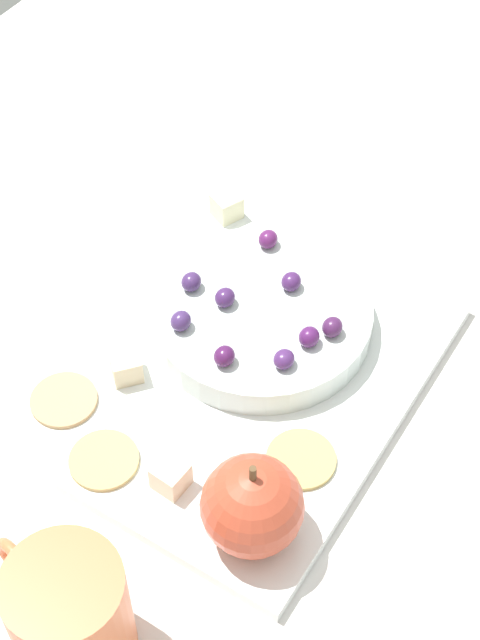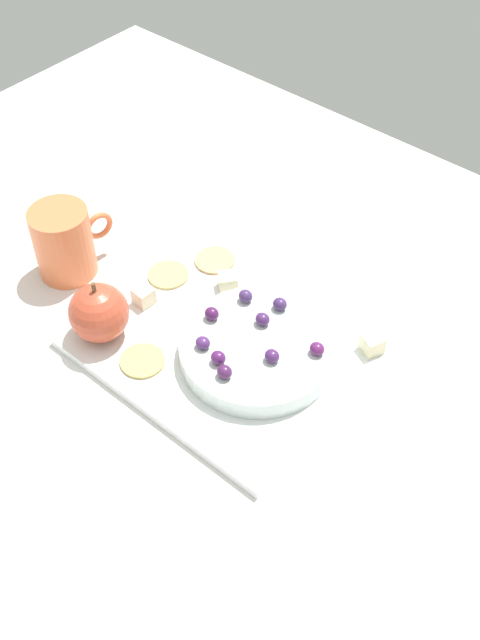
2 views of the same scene
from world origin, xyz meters
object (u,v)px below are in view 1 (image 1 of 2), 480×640
(serving_dish, at_px, (261,316))
(grape_1, at_px, (284,359))
(grape_3, at_px, (223,300))
(grape_4, at_px, (192,281))
(grape_2, at_px, (224,356))
(cup, at_px, (66,613))
(grape_6, at_px, (181,321))
(cracker_2, at_px, (301,459))
(grape_0, at_px, (291,282))
(cracker_0, at_px, (64,400))
(grape_5, at_px, (332,327))
(cheese_cube_1, at_px, (171,476))
(platter, at_px, (243,374))
(cracker_1, at_px, (104,460))
(cheese_cube_0, at_px, (227,206))
(grape_7, at_px, (308,339))
(apple_whole, at_px, (252,506))
(cheese_cube_2, at_px, (126,367))
(grape_8, at_px, (268,239))

(serving_dish, xyz_separation_m, grape_1, (-0.04, -0.05, 0.02))
(grape_3, distance_m, grape_4, 0.03)
(grape_2, distance_m, grape_4, 0.08)
(grape_3, xyz_separation_m, cup, (-0.28, -0.06, 0.00))
(grape_3, xyz_separation_m, grape_6, (-0.04, 0.02, 0.00))
(cracker_2, distance_m, grape_0, 0.15)
(cracker_2, bearing_deg, grape_2, 70.32)
(cracker_0, xyz_separation_m, grape_5, (0.15, -0.15, 0.03))
(serving_dish, relative_size, grape_6, 10.31)
(serving_dish, relative_size, cheese_cube_1, 7.93)
(grape_5, bearing_deg, serving_dish, 94.01)
(platter, distance_m, grape_2, 0.04)
(cracker_0, xyz_separation_m, cracker_1, (-0.03, -0.06, 0.00))
(platter, xyz_separation_m, grape_3, (0.03, 0.04, 0.04))
(serving_dish, height_order, cheese_cube_0, serving_dish)
(grape_0, xyz_separation_m, grape_7, (-0.05, -0.04, 0.00))
(grape_0, bearing_deg, grape_4, 121.64)
(platter, distance_m, cracker_1, 0.14)
(cheese_cube_0, relative_size, grape_5, 1.30)
(platter, relative_size, cracker_1, 6.18)
(cracker_2, distance_m, grape_6, 0.15)
(cheese_cube_1, relative_size, cup, 0.21)
(cheese_cube_1, bearing_deg, grape_2, 9.82)
(cracker_2, xyz_separation_m, grape_3, (0.08, 0.12, 0.03))
(grape_1, xyz_separation_m, cup, (-0.25, 0.01, 0.00))
(platter, bearing_deg, cup, -174.86)
(cracker_0, height_order, grape_5, grape_5)
(cheese_cube_0, xyz_separation_m, grape_4, (-0.11, -0.04, 0.02))
(cracker_2, height_order, grape_5, grape_5)
(cheese_cube_0, height_order, grape_7, grape_7)
(cheese_cube_0, xyz_separation_m, cracker_1, (-0.27, -0.06, -0.01))
(apple_whole, xyz_separation_m, cracker_2, (0.07, -0.00, -0.03))
(cheese_cube_2, height_order, cracker_2, cheese_cube_2)
(grape_8, xyz_separation_m, cup, (-0.35, -0.06, 0.00))
(grape_6, height_order, grape_8, same)
(cracker_0, xyz_separation_m, grape_0, (0.18, -0.10, 0.03))
(grape_7, bearing_deg, cheese_cube_1, 169.09)
(cheese_cube_1, relative_size, cracker_1, 0.44)
(cracker_0, relative_size, cup, 0.49)
(grape_4, bearing_deg, apple_whole, -135.15)
(cracker_1, bearing_deg, cheese_cube_2, 24.09)
(platter, bearing_deg, grape_6, 97.83)
(cracker_0, relative_size, grape_2, 2.97)
(cracker_0, distance_m, grape_4, 0.14)
(cheese_cube_2, relative_size, grape_6, 1.30)
(serving_dish, bearing_deg, platter, -165.85)
(cracker_2, bearing_deg, grape_5, 17.08)
(cracker_2, bearing_deg, cheese_cube_2, 91.62)
(grape_0, height_order, grape_5, same)
(cracker_0, bearing_deg, cup, -139.49)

